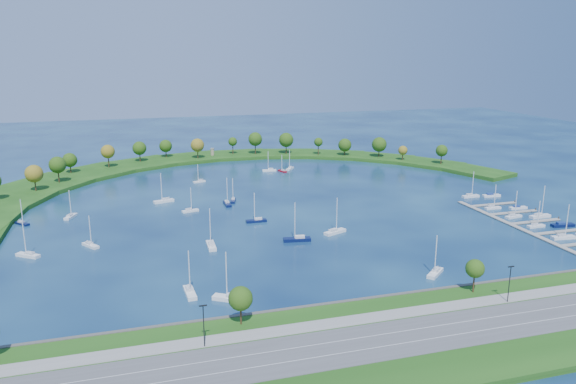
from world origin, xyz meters
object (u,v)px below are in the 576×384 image
object	(u,v)px
moored_boat_1	(90,244)
moored_boat_8	(256,220)
dock_system	(538,227)
moored_boat_10	(164,200)
docked_boat_8	(493,207)
moored_boat_7	(269,170)
moored_boat_15	(282,170)
moored_boat_17	(28,254)
docked_boat_10	(471,195)
moored_boat_4	(190,210)
docked_boat_4	(536,225)
moored_boat_6	(435,272)
docked_boat_2	(563,236)
moored_boat_2	(227,203)
docked_boat_11	(491,195)
moored_boat_12	(211,245)
moored_boat_13	(233,200)
moored_boat_18	(335,231)
moored_boat_5	(290,168)
docked_boat_5	(562,225)
docked_boat_7	(540,215)
docked_boat_6	(513,216)
docked_boat_9	(518,208)
moored_boat_14	(190,291)
harbor_tower	(212,152)
moored_boat_0	(199,181)
moored_boat_11	(297,238)
moored_boat_3	(71,216)
moored_boat_16	(230,297)
moored_boat_9	(22,223)

from	to	relation	value
moored_boat_1	moored_boat_8	world-z (taller)	moored_boat_8
dock_system	moored_boat_10	xyz separation A→B (m)	(-134.64, 78.86, 0.60)
moored_boat_1	docked_boat_8	distance (m)	163.66
moored_boat_7	moored_boat_15	world-z (taller)	moored_boat_7
moored_boat_17	docked_boat_10	world-z (taller)	moored_boat_17
moored_boat_4	docked_boat_4	distance (m)	138.55
moored_boat_6	docked_boat_2	size ratio (longest dim) A/B	0.99
moored_boat_2	docked_boat_11	xyz separation A→B (m)	(120.78, -20.69, -0.29)
moored_boat_10	moored_boat_12	world-z (taller)	moored_boat_12
moored_boat_13	docked_boat_10	size ratio (longest dim) A/B	0.90
moored_boat_8	docked_boat_10	xyz separation A→B (m)	(104.18, 9.11, 0.01)
moored_boat_18	moored_boat_5	bearing A→B (deg)	58.14
docked_boat_5	docked_boat_8	distance (m)	30.60
dock_system	docked_boat_2	size ratio (longest dim) A/B	6.36
moored_boat_5	moored_boat_17	bearing A→B (deg)	-11.06
docked_boat_7	docked_boat_6	bearing A→B (deg)	161.87
moored_boat_15	docked_boat_9	size ratio (longest dim) A/B	1.20
moored_boat_4	moored_boat_14	bearing A→B (deg)	-111.67
moored_boat_10	docked_boat_5	size ratio (longest dim) A/B	1.44
moored_boat_4	docked_boat_2	distance (m)	145.06
moored_boat_6	docked_boat_6	size ratio (longest dim) A/B	1.13
docked_boat_8	docked_boat_5	bearing A→B (deg)	-70.17
moored_boat_5	moored_boat_7	distance (m)	12.48
moored_boat_15	moored_boat_17	distance (m)	156.01
moored_boat_7	moored_boat_13	bearing A→B (deg)	69.32
moored_boat_6	moored_boat_15	xyz separation A→B (m)	(-4.16, 154.78, -0.08)
moored_boat_18	docked_boat_7	size ratio (longest dim) A/B	1.02
moored_boat_1	harbor_tower	bearing A→B (deg)	122.14
moored_boat_10	docked_boat_6	size ratio (longest dim) A/B	1.19
moored_boat_12	docked_boat_7	distance (m)	134.05
moored_boat_0	docked_boat_9	distance (m)	153.10
moored_boat_7	moored_boat_15	xyz separation A→B (m)	(6.60, -3.67, -0.04)
moored_boat_10	moored_boat_12	distance (m)	65.52
moored_boat_0	docked_boat_4	bearing A→B (deg)	118.28
moored_boat_15	moored_boat_17	bearing A→B (deg)	109.67
moored_boat_2	moored_boat_8	bearing A→B (deg)	12.42
docked_boat_4	docked_boat_10	bearing A→B (deg)	86.40
moored_boat_2	moored_boat_5	size ratio (longest dim) A/B	1.08
moored_boat_15	moored_boat_18	bearing A→B (deg)	152.43
moored_boat_11	docked_boat_2	xyz separation A→B (m)	(92.96, -24.97, -0.05)
docked_boat_7	moored_boat_10	bearing A→B (deg)	152.49
moored_boat_3	moored_boat_16	size ratio (longest dim) A/B	0.82
docked_boat_7	moored_boat_17	bearing A→B (deg)	174.13
moored_boat_13	moored_boat_18	bearing A→B (deg)	41.22
moored_boat_15	docked_boat_7	xyz separation A→B (m)	(76.56, -114.45, 0.10)
moored_boat_5	moored_boat_15	world-z (taller)	moored_boat_5
docked_boat_8	docked_boat_10	size ratio (longest dim) A/B	0.88
moored_boat_6	docked_boat_9	distance (m)	90.11
moored_boat_3	moored_boat_9	size ratio (longest dim) A/B	1.12
moored_boat_8	moored_boat_10	world-z (taller)	moored_boat_10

